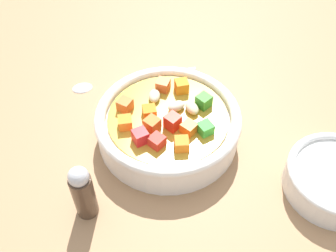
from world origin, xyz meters
TOP-DOWN VIEW (x-y plane):
  - ground_plane at (0.00, 0.00)cm, footprint 140.00×140.00cm
  - soup_bowl_main at (0.01, -0.01)cm, footprint 19.52×19.52cm
  - spoon at (-12.99, -1.98)cm, footprint 2.88×20.10cm
  - side_bowl_small at (14.23, 17.03)cm, footprint 12.37×12.37cm
  - pepper_shaker at (8.13, -12.70)cm, footprint 2.61×2.61cm

SIDE VIEW (x-z plane):
  - ground_plane at x=0.00cm, z-range -2.00..0.00cm
  - spoon at x=-12.99cm, z-range -0.03..0.83cm
  - side_bowl_small at x=14.23cm, z-range 0.07..3.88cm
  - soup_bowl_main at x=0.01cm, z-range -0.38..5.74cm
  - pepper_shaker at x=8.13cm, z-range -0.01..8.32cm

